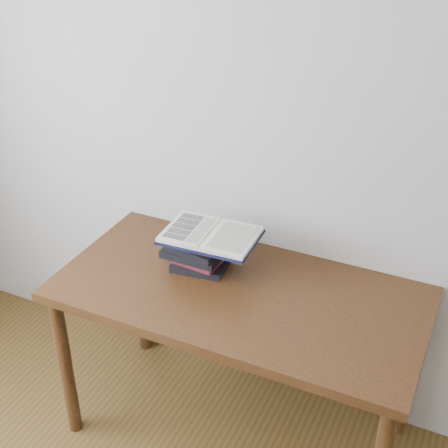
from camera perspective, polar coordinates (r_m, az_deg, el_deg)
The scene contains 3 objects.
desk at distance 2.58m, azimuth 1.36°, elevation -7.77°, with size 1.49×0.75×0.80m.
book_stack at distance 2.62m, azimuth -2.34°, elevation -2.59°, with size 0.28×0.22×0.15m.
open_book at distance 2.56m, azimuth -1.23°, elevation -1.03°, with size 0.40×0.29×0.03m.
Camera 1 is at (0.90, -0.49, 2.29)m, focal length 50.00 mm.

